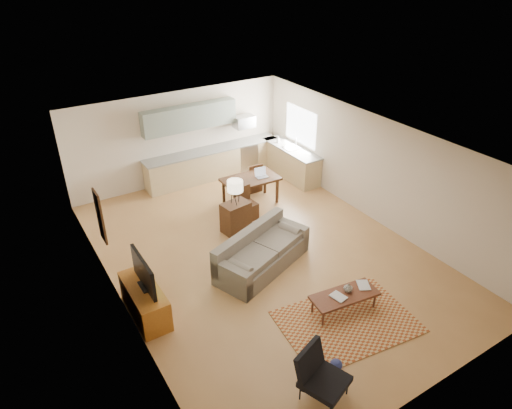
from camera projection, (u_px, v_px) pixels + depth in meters
room at (263, 202)px, 9.81m from camera, size 9.00×9.00×9.00m
kitchen_counter_back at (213, 163)px, 13.75m from camera, size 4.26×0.64×0.92m
kitchen_counter_right at (291, 162)px, 13.81m from camera, size 0.64×2.26×0.92m
kitchen_range at (245, 155)px, 14.26m from camera, size 0.62×0.62×0.90m
kitchen_microwave at (244, 122)px, 13.73m from camera, size 0.62×0.40×0.35m
upper_cabinets at (190, 117)px, 12.85m from camera, size 2.80×0.34×0.70m
window_right at (301, 126)px, 13.41m from camera, size 0.02×1.40×1.05m
wall_art_left at (100, 217)px, 8.90m from camera, size 0.06×0.42×1.10m
triptych at (175, 125)px, 12.87m from camera, size 1.70×0.04×0.50m
rug at (347, 322)px, 8.55m from camera, size 2.65×1.99×0.02m
sofa at (263, 251)px, 9.84m from camera, size 2.63×1.84×0.84m
coffee_table at (344, 302)px, 8.74m from camera, size 1.38×0.69×0.40m
book_a at (335, 299)px, 8.50m from camera, size 0.33×0.37×0.03m
book_b at (358, 285)px, 8.86m from camera, size 0.49×0.50×0.02m
vase at (348, 288)px, 8.68m from camera, size 0.25×0.25×0.18m
armchair at (325, 378)px, 6.93m from camera, size 0.96×0.96×0.85m
tv_credenza at (145, 301)px, 8.60m from camera, size 0.54×1.40×0.65m
tv at (143, 273)px, 8.30m from camera, size 0.11×1.08×0.65m
console_table at (236, 217)px, 11.12m from camera, size 0.73×0.54×0.78m
table_lamp at (235, 192)px, 10.78m from camera, size 0.43×0.43×0.62m
dining_table at (251, 191)px, 12.34m from camera, size 1.53×0.90×0.76m
dining_chair_near at (248, 204)px, 11.63m from camera, size 0.46×0.47×0.87m
dining_chair_far at (253, 176)px, 13.00m from camera, size 0.43×0.45×0.86m
laptop at (262, 173)px, 12.16m from camera, size 0.35×0.28×0.24m
soap_bottle at (278, 140)px, 13.90m from camera, size 0.09×0.10×0.19m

